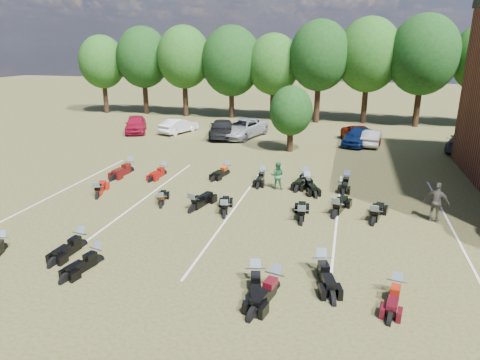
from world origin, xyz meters
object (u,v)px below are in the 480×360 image
(car_4, at_px, (358,136))
(motorcycle_7, at_px, (98,198))
(car_0, at_px, (136,124))
(person_grey, at_px, (436,202))
(motorcycle_14, at_px, (130,172))
(person_green, at_px, (277,175))
(motorcycle_3, at_px, (255,284))
(motorcycle_0, at_px, (81,247))

(car_4, distance_m, motorcycle_7, 21.07)
(car_0, relative_size, car_4, 1.05)
(person_grey, height_order, motorcycle_14, person_grey)
(car_4, xyz_separation_m, motorcycle_14, (-14.09, -11.44, -0.73))
(car_4, height_order, person_green, person_green)
(motorcycle_7, bearing_deg, person_grey, 163.71)
(motorcycle_3, bearing_deg, car_4, 67.87)
(person_green, bearing_deg, person_grey, 157.51)
(person_green, height_order, motorcycle_14, person_green)
(car_4, xyz_separation_m, motorcycle_7, (-13.45, -16.19, -0.73))
(motorcycle_3, bearing_deg, motorcycle_0, 158.94)
(person_green, relative_size, person_grey, 0.84)
(car_4, relative_size, motorcycle_0, 1.94)
(motorcycle_3, height_order, motorcycle_14, motorcycle_14)
(motorcycle_7, height_order, motorcycle_14, motorcycle_14)
(car_4, bearing_deg, car_0, -165.06)
(car_0, relative_size, motorcycle_14, 1.80)
(motorcycle_0, xyz_separation_m, motorcycle_3, (7.41, -1.00, 0.00))
(car_0, bearing_deg, motorcycle_7, -93.38)
(motorcycle_14, bearing_deg, motorcycle_7, -77.54)
(motorcycle_7, bearing_deg, car_4, -149.54)
(motorcycle_7, xyz_separation_m, motorcycle_14, (-0.63, 4.75, 0.00))
(person_green, xyz_separation_m, motorcycle_3, (0.98, -10.15, -0.79))
(car_0, xyz_separation_m, motorcycle_0, (8.89, -21.86, -0.77))
(person_green, relative_size, motorcycle_0, 0.72)
(person_grey, distance_m, motorcycle_0, 15.63)
(motorcycle_3, distance_m, motorcycle_14, 15.34)
(motorcycle_0, bearing_deg, car_4, 67.22)
(person_grey, relative_size, motorcycle_0, 0.85)
(motorcycle_7, bearing_deg, car_0, -88.93)
(motorcycle_14, bearing_deg, car_4, 43.99)
(motorcycle_0, bearing_deg, motorcycle_3, -3.63)
(motorcycle_0, height_order, motorcycle_14, motorcycle_14)
(car_4, height_order, motorcycle_3, car_4)
(person_green, bearing_deg, motorcycle_3, 92.74)
(motorcycle_3, relative_size, motorcycle_14, 0.90)
(person_green, relative_size, motorcycle_7, 0.70)
(motorcycle_3, height_order, motorcycle_7, motorcycle_7)
(motorcycle_0, xyz_separation_m, motorcycle_7, (-2.58, 5.32, 0.00))
(person_grey, xyz_separation_m, motorcycle_0, (-14.24, -6.36, -0.94))
(person_green, xyz_separation_m, motorcycle_0, (-6.43, -9.15, -0.79))
(person_green, bearing_deg, car_4, -112.58)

